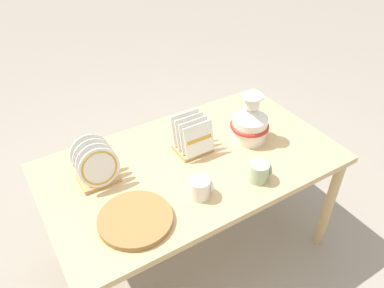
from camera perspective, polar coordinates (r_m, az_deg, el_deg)
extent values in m
plane|color=gray|center=(2.47, 0.00, -15.43)|extent=(14.00, 14.00, 0.00)
cube|color=tan|center=(1.96, 0.00, -2.97)|extent=(1.53, 0.87, 0.03)
cylinder|color=tan|center=(2.38, 20.13, -8.65)|extent=(0.06, 0.06, 0.68)
cylinder|color=tan|center=(2.32, -20.77, -10.28)|extent=(0.06, 0.06, 0.68)
cylinder|color=tan|center=(2.76, 8.40, 0.86)|extent=(0.06, 0.06, 0.68)
cylinder|color=white|center=(2.08, 8.74, 2.37)|extent=(0.19, 0.19, 0.14)
cone|color=white|center=(2.02, 9.01, 4.78)|extent=(0.19, 0.19, 0.07)
cylinder|color=white|center=(1.99, 9.19, 6.38)|extent=(0.08, 0.08, 0.06)
torus|color=white|center=(1.97, 9.29, 7.19)|extent=(0.12, 0.12, 0.02)
torus|color=#B72D23|center=(2.07, 8.78, 2.76)|extent=(0.21, 0.21, 0.02)
cube|color=tan|center=(1.89, -14.08, -5.04)|extent=(0.18, 0.14, 0.02)
cylinder|color=tan|center=(1.89, -16.72, -3.60)|extent=(0.01, 0.01, 0.07)
cylinder|color=tan|center=(1.91, -13.11, -2.32)|extent=(0.01, 0.01, 0.07)
cylinder|color=white|center=(1.77, -13.92, -3.56)|extent=(0.20, 0.05, 0.19)
torus|color=gold|center=(1.77, -13.90, -3.59)|extent=(0.17, 0.05, 0.17)
cylinder|color=white|center=(1.80, -14.38, -2.81)|extent=(0.20, 0.05, 0.19)
cylinder|color=white|center=(1.83, -14.82, -2.09)|extent=(0.20, 0.05, 0.19)
cylinder|color=white|center=(1.86, -15.25, -1.39)|extent=(0.20, 0.05, 0.19)
cube|color=tan|center=(2.01, 0.09, -0.65)|extent=(0.18, 0.14, 0.02)
cylinder|color=tan|center=(1.99, -2.35, 0.70)|extent=(0.01, 0.01, 0.07)
cylinder|color=tan|center=(2.05, 0.77, 1.83)|extent=(0.01, 0.01, 0.07)
cube|color=white|center=(1.91, 1.09, 0.71)|extent=(0.17, 0.04, 0.17)
cube|color=white|center=(1.94, 0.42, 1.34)|extent=(0.17, 0.04, 0.17)
cube|color=white|center=(1.96, -0.22, 1.95)|extent=(0.17, 0.04, 0.17)
cube|color=white|center=(1.99, -0.85, 2.54)|extent=(0.17, 0.04, 0.17)
cube|color=gold|center=(1.91, 1.12, 0.69)|extent=(0.15, 0.01, 0.02)
cylinder|color=olive|center=(1.67, -8.60, -11.46)|extent=(0.33, 0.33, 0.01)
cylinder|color=olive|center=(1.66, -8.62, -11.26)|extent=(0.33, 0.33, 0.01)
cylinder|color=olive|center=(1.65, -8.65, -11.05)|extent=(0.33, 0.33, 0.01)
cylinder|color=silver|center=(1.72, 1.14, -6.74)|extent=(0.10, 0.10, 0.10)
torus|color=silver|center=(1.74, 2.49, -6.10)|extent=(0.02, 0.08, 0.08)
cylinder|color=#9EB28E|center=(1.83, 10.11, -4.22)|extent=(0.10, 0.10, 0.10)
torus|color=#9EB28E|center=(1.86, 11.26, -3.64)|extent=(0.02, 0.08, 0.08)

